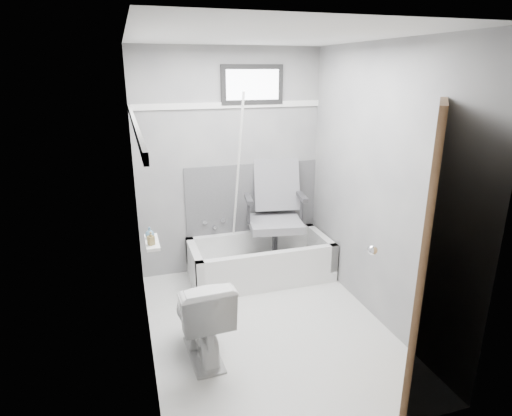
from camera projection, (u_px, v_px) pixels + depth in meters
name	position (u px, v px, depth m)	size (l,w,h in m)	color
floor	(268.00, 327.00, 3.78)	(2.60, 2.60, 0.00)	silver
ceiling	(271.00, 36.00, 3.04)	(2.60, 2.60, 0.00)	silver
wall_back	(230.00, 164.00, 4.59)	(2.00, 0.02, 2.40)	slate
wall_front	(350.00, 265.00, 2.23)	(2.00, 0.02, 2.40)	slate
wall_left	(140.00, 209.00, 3.13)	(0.02, 2.60, 2.40)	slate
wall_right	(378.00, 187.00, 3.69)	(0.02, 2.60, 2.40)	slate
bathtub	(260.00, 259.00, 4.63)	(1.50, 0.70, 0.42)	silver
office_chair	(275.00, 216.00, 4.55)	(0.65, 0.65, 1.13)	#5A5A5F
toilet	(201.00, 315.00, 3.31)	(0.41, 0.72, 0.71)	silver
door	(490.00, 273.00, 2.59)	(0.78, 0.78, 2.00)	brown
window	(252.00, 85.00, 4.39)	(0.66, 0.04, 0.40)	black
backerboard	(252.00, 198.00, 4.78)	(1.50, 0.02, 0.78)	#4C4C4F
trim_back	(229.00, 105.00, 4.39)	(2.00, 0.02, 0.06)	white
trim_left	(134.00, 123.00, 2.94)	(0.02, 2.60, 0.06)	white
pole	(237.00, 183.00, 4.42)	(0.02, 0.02, 1.95)	white
shelf	(152.00, 242.00, 3.30)	(0.10, 0.32, 0.03)	white
soap_bottle_a	(151.00, 238.00, 3.20)	(0.05, 0.05, 0.10)	olive
soap_bottle_b	(150.00, 232.00, 3.33)	(0.07, 0.07, 0.09)	slate
faucet	(214.00, 224.00, 4.71)	(0.26, 0.10, 0.16)	silver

